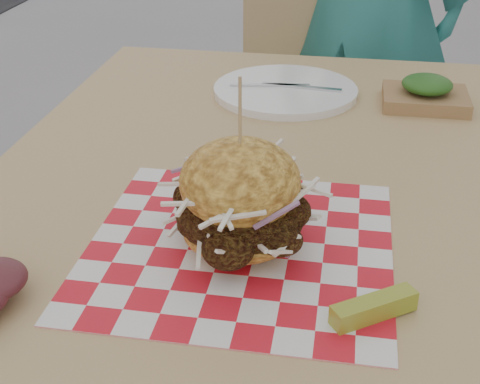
{
  "coord_description": "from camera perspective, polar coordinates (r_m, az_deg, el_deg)",
  "views": [
    {
      "loc": [
        0.01,
        -1.13,
        1.19
      ],
      "look_at": [
        -0.1,
        -0.46,
        0.82
      ],
      "focal_mm": 50.0,
      "sensor_mm": 36.0,
      "label": 1
    }
  ],
  "objects": [
    {
      "name": "patio_table",
      "position": [
        0.99,
        1.5,
        -3.02
      ],
      "size": [
        0.8,
        1.2,
        0.75
      ],
      "color": "tan",
      "rests_on": "ground"
    },
    {
      "name": "kraft_tray",
      "position": [
        1.26,
        15.58,
        8.1
      ],
      "size": [
        0.15,
        0.12,
        0.06
      ],
      "color": "olive",
      "rests_on": "patio_table"
    },
    {
      "name": "sandwich",
      "position": [
        0.77,
        -0.0,
        -0.94
      ],
      "size": [
        0.19,
        0.19,
        0.21
      ],
      "color": "#EDB443",
      "rests_on": "paper_liner"
    },
    {
      "name": "patio_chair",
      "position": [
        1.99,
        6.09,
        9.78
      ],
      "size": [
        0.45,
        0.46,
        0.95
      ],
      "rotation": [
        0.0,
        0.0,
        -0.07
      ],
      "color": "tan",
      "rests_on": "ground"
    },
    {
      "name": "pickle_spear",
      "position": [
        0.7,
        11.36,
        -9.66
      ],
      "size": [
        0.09,
        0.07,
        0.02
      ],
      "primitive_type": "cube",
      "rotation": [
        0.0,
        0.0,
        0.61
      ],
      "color": "#979B2D",
      "rests_on": "paper_liner"
    },
    {
      "name": "paper_liner",
      "position": [
        0.8,
        -0.0,
        -4.62
      ],
      "size": [
        0.36,
        0.36,
        0.0
      ],
      "primitive_type": "cube",
      "color": "red",
      "rests_on": "patio_table"
    },
    {
      "name": "place_setting",
      "position": [
        1.27,
        3.9,
        8.64
      ],
      "size": [
        0.27,
        0.27,
        0.02
      ],
      "color": "white",
      "rests_on": "patio_table"
    }
  ]
}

